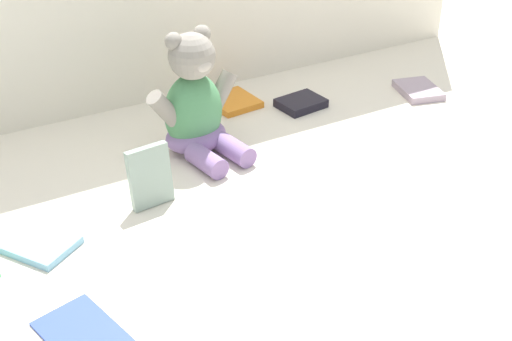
% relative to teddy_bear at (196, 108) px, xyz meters
% --- Properties ---
extents(ground_plane, '(3.20, 3.20, 0.00)m').
position_rel_teddy_bear_xyz_m(ground_plane, '(-0.03, -0.17, -0.09)').
color(ground_plane, silver).
extents(teddy_bear, '(0.21, 0.19, 0.25)m').
position_rel_teddy_bear_xyz_m(teddy_bear, '(0.00, 0.00, 0.00)').
color(teddy_bear, '#4C8C59').
rests_on(teddy_bear, ground_plane).
extents(book_case_0, '(0.08, 0.03, 0.11)m').
position_rel_teddy_bear_xyz_m(book_case_0, '(-0.15, -0.14, -0.04)').
color(book_case_0, '#8CA194').
rests_on(book_case_0, ground_plane).
extents(book_case_2, '(0.11, 0.09, 0.02)m').
position_rel_teddy_bear_xyz_m(book_case_2, '(0.28, 0.06, -0.08)').
color(book_case_2, black).
rests_on(book_case_2, ground_plane).
extents(book_case_3, '(0.11, 0.11, 0.01)m').
position_rel_teddy_bear_xyz_m(book_case_3, '(0.16, 0.15, -0.08)').
color(book_case_3, orange).
rests_on(book_case_3, ground_plane).
extents(book_case_4, '(0.14, 0.15, 0.01)m').
position_rel_teddy_bear_xyz_m(book_case_4, '(-0.36, -0.16, -0.09)').
color(book_case_4, '#77AFCF').
rests_on(book_case_4, ground_plane).
extents(book_case_5, '(0.12, 0.15, 0.01)m').
position_rel_teddy_bear_xyz_m(book_case_5, '(-0.35, -0.39, -0.09)').
color(book_case_5, '#334AA6').
rests_on(book_case_5, ground_plane).
extents(book_case_6, '(0.11, 0.13, 0.02)m').
position_rel_teddy_bear_xyz_m(book_case_6, '(0.56, -0.01, -0.08)').
color(book_case_6, '#A28D9F').
rests_on(book_case_6, ground_plane).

